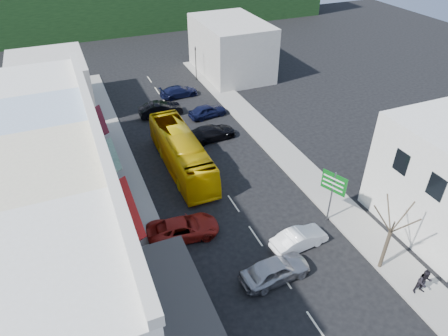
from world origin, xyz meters
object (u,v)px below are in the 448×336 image
(bus, at_px, (181,153))
(pedestrian_left, at_px, (160,251))
(car_white, at_px, (299,239))
(car_red, at_px, (183,229))
(pedestrian_right, at_px, (424,283))
(traffic_signal, at_px, (196,63))
(car_silver, at_px, (275,271))
(direction_sign, at_px, (331,197))
(street_tree, at_px, (390,232))

(bus, height_order, pedestrian_left, bus)
(car_white, height_order, car_red, same)
(pedestrian_right, bearing_deg, traffic_signal, 106.97)
(pedestrian_left, bearing_deg, car_silver, -126.49)
(car_red, xyz_separation_m, traffic_signal, (10.63, 27.47, 1.52))
(bus, relative_size, car_red, 2.52)
(pedestrian_right, distance_m, direction_sign, 8.17)
(bus, distance_m, traffic_signal, 20.71)
(bus, relative_size, street_tree, 1.79)
(car_red, xyz_separation_m, direction_sign, (10.63, -2.59, 1.51))
(car_silver, bearing_deg, street_tree, -109.06)
(car_silver, height_order, pedestrian_left, pedestrian_left)
(pedestrian_left, height_order, pedestrian_right, same)
(car_white, xyz_separation_m, traffic_signal, (3.45, 31.59, 1.52))
(bus, height_order, car_red, bus)
(bus, bearing_deg, car_silver, -83.67)
(street_tree, xyz_separation_m, traffic_signal, (-0.50, 35.37, -1.01))
(direction_sign, height_order, traffic_signal, traffic_signal)
(car_silver, relative_size, car_white, 1.00)
(traffic_signal, bearing_deg, car_white, 82.20)
(car_silver, relative_size, pedestrian_right, 2.59)
(bus, xyz_separation_m, pedestrian_right, (9.45, -18.95, -0.55))
(street_tree, bearing_deg, traffic_signal, 90.81)
(car_silver, relative_size, direction_sign, 1.00)
(car_silver, relative_size, pedestrian_left, 2.59)
(pedestrian_left, relative_size, street_tree, 0.26)
(bus, bearing_deg, pedestrian_right, -63.74)
(bus, height_order, car_silver, bus)
(car_red, bearing_deg, street_tree, -119.11)
(pedestrian_right, bearing_deg, direction_sign, 114.89)
(car_white, relative_size, pedestrian_right, 2.59)
(traffic_signal, bearing_deg, pedestrian_right, 90.56)
(direction_sign, height_order, street_tree, street_tree)
(pedestrian_left, bearing_deg, car_white, -107.32)
(bus, distance_m, direction_sign, 13.64)
(pedestrian_right, bearing_deg, car_white, 141.95)
(pedestrian_left, relative_size, traffic_signal, 0.38)
(car_white, relative_size, direction_sign, 1.00)
(car_silver, bearing_deg, car_white, -60.96)
(car_white, bearing_deg, bus, 14.47)
(pedestrian_left, bearing_deg, traffic_signal, -27.13)
(direction_sign, relative_size, traffic_signal, 0.99)
(car_white, bearing_deg, pedestrian_left, 70.49)
(car_white, bearing_deg, traffic_signal, -11.92)
(bus, relative_size, pedestrian_right, 6.82)
(car_silver, distance_m, car_red, 7.35)
(pedestrian_right, distance_m, traffic_signal, 38.06)
(car_silver, xyz_separation_m, car_white, (2.93, 1.88, 0.00))
(bus, xyz_separation_m, car_silver, (1.66, -14.39, -0.85))
(street_tree, bearing_deg, car_red, 144.64)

